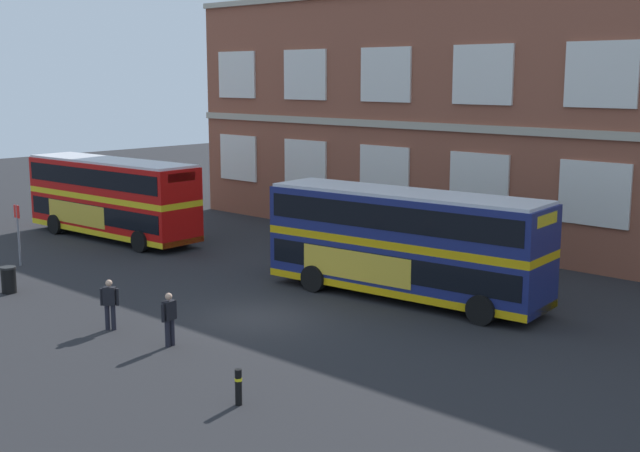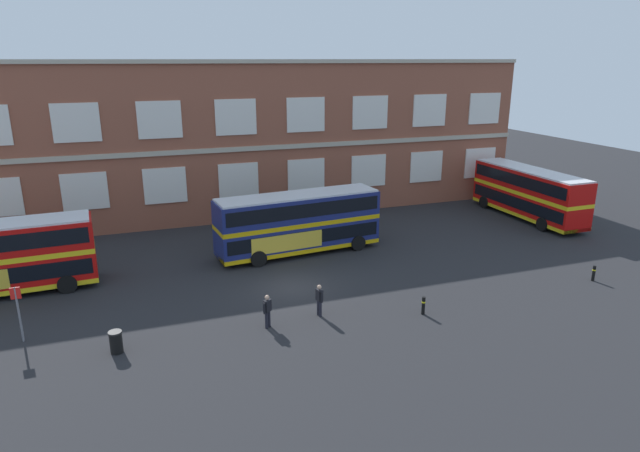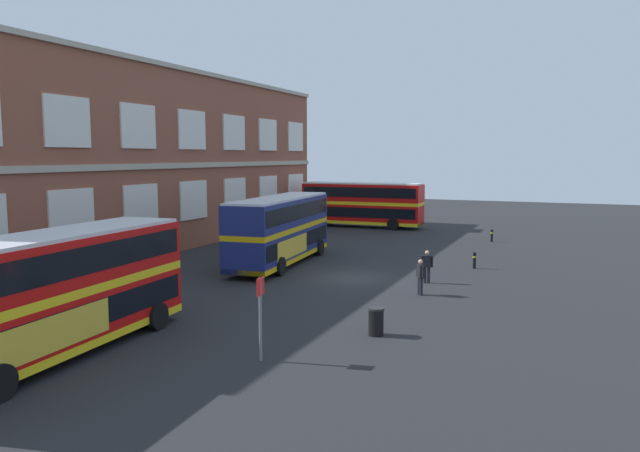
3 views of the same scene
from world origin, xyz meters
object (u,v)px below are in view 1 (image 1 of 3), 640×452
(second_passenger, at_px, (110,302))
(safety_bollard_west, at_px, (238,386))
(bus_stand_flag, at_px, (18,229))
(double_decker_middle, at_px, (404,242))
(station_litter_bin, at_px, (9,280))
(double_decker_near, at_px, (112,197))
(waiting_passenger, at_px, (169,317))

(second_passenger, xyz_separation_m, safety_bollard_west, (7.86, -1.30, -0.44))
(bus_stand_flag, height_order, safety_bollard_west, bus_stand_flag)
(second_passenger, bearing_deg, double_decker_middle, 64.38)
(bus_stand_flag, bearing_deg, station_litter_bin, -31.92)
(double_decker_middle, bearing_deg, double_decker_near, -177.11)
(double_decker_near, bearing_deg, waiting_passenger, -27.61)
(waiting_passenger, xyz_separation_m, safety_bollard_west, (5.07, -1.63, -0.44))
(bus_stand_flag, xyz_separation_m, station_litter_bin, (4.09, -2.55, -1.12))
(second_passenger, bearing_deg, bus_stand_flag, 167.27)
(double_decker_middle, height_order, station_litter_bin, double_decker_middle)
(double_decker_near, distance_m, second_passenger, 16.10)
(double_decker_near, height_order, waiting_passenger, double_decker_near)
(station_litter_bin, bearing_deg, double_decker_middle, 40.11)
(double_decker_near, xyz_separation_m, waiting_passenger, (16.21, -8.48, -1.22))
(double_decker_middle, bearing_deg, bus_stand_flag, -155.27)
(second_passenger, height_order, station_litter_bin, second_passenger)
(station_litter_bin, xyz_separation_m, safety_bollard_west, (14.80, -1.24, -0.03))
(waiting_passenger, xyz_separation_m, station_litter_bin, (-9.73, -0.39, -0.41))
(double_decker_near, bearing_deg, double_decker_middle, 2.89)
(station_litter_bin, bearing_deg, bus_stand_flag, 148.08)
(station_litter_bin, bearing_deg, waiting_passenger, 2.28)
(double_decker_middle, distance_m, bus_stand_flag, 17.29)
(double_decker_near, distance_m, double_decker_middle, 18.11)
(double_decker_middle, height_order, bus_stand_flag, double_decker_middle)
(waiting_passenger, distance_m, bus_stand_flag, 14.01)
(double_decker_middle, distance_m, waiting_passenger, 9.65)
(double_decker_near, height_order, station_litter_bin, double_decker_near)
(waiting_passenger, relative_size, station_litter_bin, 1.65)
(double_decker_near, relative_size, waiting_passenger, 6.55)
(safety_bollard_west, bearing_deg, waiting_passenger, 162.18)
(double_decker_near, distance_m, station_litter_bin, 11.10)
(station_litter_bin, relative_size, safety_bollard_west, 1.08)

